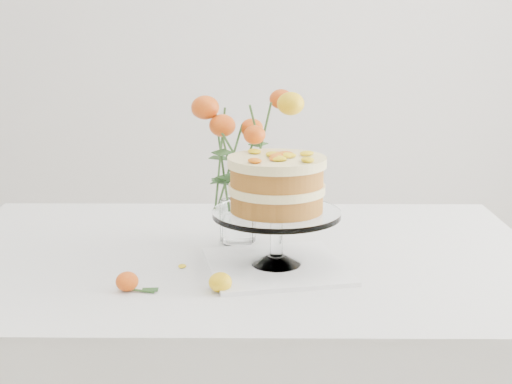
% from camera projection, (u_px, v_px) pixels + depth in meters
% --- Properties ---
extents(table, '(1.43, 0.93, 0.76)m').
position_uv_depth(table, '(238.00, 286.00, 1.69)').
color(table, tan).
rests_on(table, ground).
extents(napkin, '(0.35, 0.35, 0.01)m').
position_uv_depth(napkin, '(276.00, 266.00, 1.57)').
color(napkin, white).
rests_on(napkin, table).
extents(cake_stand, '(0.28, 0.28, 0.25)m').
position_uv_depth(cake_stand, '(277.00, 190.00, 1.53)').
color(cake_stand, white).
rests_on(cake_stand, napkin).
extents(rose_vase, '(0.37, 0.37, 0.43)m').
position_uv_depth(rose_vase, '(237.00, 141.00, 1.68)').
color(rose_vase, white).
rests_on(rose_vase, table).
extents(loose_rose_near, '(0.08, 0.05, 0.04)m').
position_uv_depth(loose_rose_near, '(221.00, 282.00, 1.43)').
color(loose_rose_near, yellow).
rests_on(loose_rose_near, table).
extents(loose_rose_far, '(0.08, 0.05, 0.04)m').
position_uv_depth(loose_rose_far, '(127.00, 282.00, 1.43)').
color(loose_rose_far, red).
rests_on(loose_rose_far, table).
extents(stray_petal_a, '(0.03, 0.02, 0.00)m').
position_uv_depth(stray_petal_a, '(182.00, 266.00, 1.58)').
color(stray_petal_a, yellow).
rests_on(stray_petal_a, table).
extents(stray_petal_b, '(0.03, 0.02, 0.00)m').
position_uv_depth(stray_petal_b, '(226.00, 273.00, 1.54)').
color(stray_petal_b, yellow).
rests_on(stray_petal_b, table).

